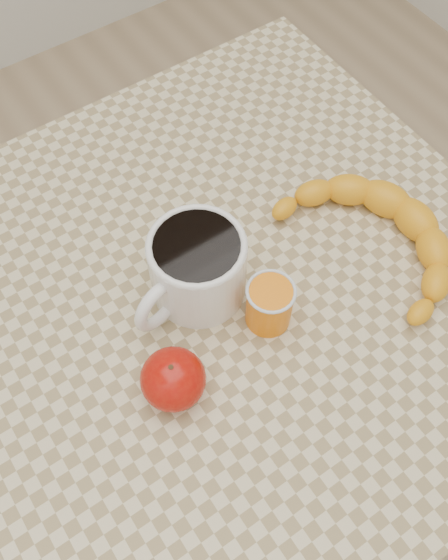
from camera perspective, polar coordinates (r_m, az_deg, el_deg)
ground at (r=1.52m, az=0.00°, el=-15.02°), size 3.00×3.00×0.00m
table at (r=0.90m, az=0.00°, el=-3.46°), size 0.80×0.80×0.75m
coffee_mug at (r=0.77m, az=-2.59°, el=1.22°), size 0.18×0.15×0.10m
orange_juice_glass at (r=0.77m, az=4.18°, el=-2.22°), size 0.06×0.06×0.07m
apple at (r=0.73m, az=-4.68°, el=-9.02°), size 0.10×0.10×0.07m
banana at (r=0.86m, az=13.74°, el=3.75°), size 0.22×0.31×0.05m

